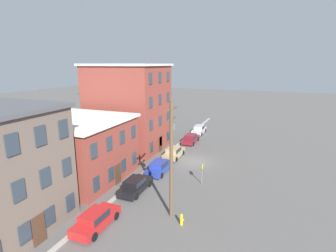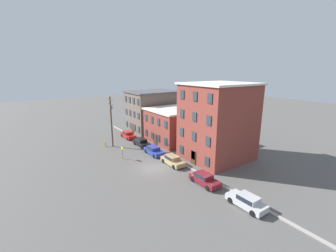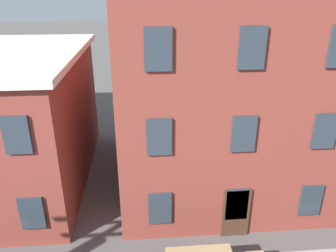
{
  "view_description": "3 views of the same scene",
  "coord_description": "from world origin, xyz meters",
  "px_view_note": "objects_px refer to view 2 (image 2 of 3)",
  "views": [
    {
      "loc": [
        -31.41,
        -8.55,
        12.54
      ],
      "look_at": [
        1.04,
        4.25,
        4.24
      ],
      "focal_mm": 28.0,
      "sensor_mm": 36.0,
      "label": 1
    },
    {
      "loc": [
        27.38,
        -15.91,
        14.53
      ],
      "look_at": [
        -1.47,
        3.71,
        5.77
      ],
      "focal_mm": 24.0,
      "sensor_mm": 36.0,
      "label": 2
    },
    {
      "loc": [
        -1.32,
        -4.52,
        9.47
      ],
      "look_at": [
        -0.75,
        2.13,
        6.64
      ],
      "focal_mm": 35.0,
      "sensor_mm": 36.0,
      "label": 3
    }
  ],
  "objects_px": {
    "car_tan": "(173,160)",
    "fire_hydrant": "(105,144)",
    "car_black": "(142,142)",
    "car_silver": "(247,201)",
    "car_maroon": "(204,178)",
    "car_red": "(128,135)",
    "utility_pole": "(111,119)",
    "caution_sign": "(122,150)",
    "car_blue": "(154,150)"
  },
  "relations": [
    {
      "from": "car_blue",
      "to": "car_tan",
      "type": "distance_m",
      "value": 5.45
    },
    {
      "from": "car_black",
      "to": "utility_pole",
      "type": "height_order",
      "value": "utility_pole"
    },
    {
      "from": "car_tan",
      "to": "fire_hydrant",
      "type": "xyz_separation_m",
      "value": [
        -14.3,
        -5.95,
        -0.27
      ]
    },
    {
      "from": "car_black",
      "to": "fire_hydrant",
      "type": "distance_m",
      "value": 7.08
    },
    {
      "from": "car_silver",
      "to": "car_red",
      "type": "bearing_deg",
      "value": 179.87
    },
    {
      "from": "car_black",
      "to": "fire_hydrant",
      "type": "relative_size",
      "value": 4.58
    },
    {
      "from": "car_silver",
      "to": "car_black",
      "type": "bearing_deg",
      "value": 179.88
    },
    {
      "from": "car_maroon",
      "to": "car_tan",
      "type": "bearing_deg",
      "value": 178.61
    },
    {
      "from": "car_tan",
      "to": "fire_hydrant",
      "type": "relative_size",
      "value": 4.58
    },
    {
      "from": "car_red",
      "to": "car_tan",
      "type": "distance_m",
      "value": 17.13
    },
    {
      "from": "car_silver",
      "to": "utility_pole",
      "type": "bearing_deg",
      "value": -169.93
    },
    {
      "from": "car_silver",
      "to": "fire_hydrant",
      "type": "relative_size",
      "value": 4.58
    },
    {
      "from": "car_black",
      "to": "car_blue",
      "type": "relative_size",
      "value": 1.0
    },
    {
      "from": "car_red",
      "to": "car_tan",
      "type": "xyz_separation_m",
      "value": [
        17.12,
        -0.17,
        0.0
      ]
    },
    {
      "from": "car_tan",
      "to": "car_maroon",
      "type": "height_order",
      "value": "same"
    },
    {
      "from": "car_red",
      "to": "car_tan",
      "type": "height_order",
      "value": "same"
    },
    {
      "from": "car_maroon",
      "to": "caution_sign",
      "type": "xyz_separation_m",
      "value": [
        -13.94,
        -5.45,
        0.85
      ]
    },
    {
      "from": "car_red",
      "to": "car_tan",
      "type": "relative_size",
      "value": 1.0
    },
    {
      "from": "car_tan",
      "to": "car_silver",
      "type": "height_order",
      "value": "same"
    },
    {
      "from": "car_black",
      "to": "car_tan",
      "type": "distance_m",
      "value": 10.72
    },
    {
      "from": "car_red",
      "to": "car_silver",
      "type": "relative_size",
      "value": 1.0
    },
    {
      "from": "car_red",
      "to": "caution_sign",
      "type": "height_order",
      "value": "caution_sign"
    },
    {
      "from": "utility_pole",
      "to": "fire_hydrant",
      "type": "distance_m",
      "value": 5.21
    },
    {
      "from": "car_red",
      "to": "car_maroon",
      "type": "bearing_deg",
      "value": -0.81
    },
    {
      "from": "car_maroon",
      "to": "car_silver",
      "type": "distance_m",
      "value": 6.4
    },
    {
      "from": "car_maroon",
      "to": "utility_pole",
      "type": "bearing_deg",
      "value": -167.65
    },
    {
      "from": "car_black",
      "to": "caution_sign",
      "type": "distance_m",
      "value": 7.18
    },
    {
      "from": "car_tan",
      "to": "utility_pole",
      "type": "height_order",
      "value": "utility_pole"
    },
    {
      "from": "caution_sign",
      "to": "utility_pole",
      "type": "height_order",
      "value": "utility_pole"
    },
    {
      "from": "car_black",
      "to": "car_maroon",
      "type": "xyz_separation_m",
      "value": [
        18.13,
        -0.33,
        0.0
      ]
    },
    {
      "from": "car_black",
      "to": "car_silver",
      "type": "xyz_separation_m",
      "value": [
        24.52,
        -0.05,
        0.0
      ]
    },
    {
      "from": "car_maroon",
      "to": "car_silver",
      "type": "height_order",
      "value": "same"
    },
    {
      "from": "car_red",
      "to": "fire_hydrant",
      "type": "height_order",
      "value": "car_red"
    },
    {
      "from": "car_silver",
      "to": "car_tan",
      "type": "bearing_deg",
      "value": -179.6
    },
    {
      "from": "car_red",
      "to": "car_maroon",
      "type": "relative_size",
      "value": 1.0
    },
    {
      "from": "car_red",
      "to": "utility_pole",
      "type": "bearing_deg",
      "value": -52.48
    },
    {
      "from": "car_tan",
      "to": "caution_sign",
      "type": "bearing_deg",
      "value": -139.23
    },
    {
      "from": "car_red",
      "to": "car_black",
      "type": "xyz_separation_m",
      "value": [
        6.41,
        -0.02,
        0.0
      ]
    },
    {
      "from": "car_tan",
      "to": "fire_hydrant",
      "type": "height_order",
      "value": "car_tan"
    },
    {
      "from": "caution_sign",
      "to": "car_blue",
      "type": "bearing_deg",
      "value": 78.75
    },
    {
      "from": "car_silver",
      "to": "fire_hydrant",
      "type": "distance_m",
      "value": 28.75
    },
    {
      "from": "car_black",
      "to": "car_red",
      "type": "bearing_deg",
      "value": 179.83
    },
    {
      "from": "car_maroon",
      "to": "fire_hydrant",
      "type": "xyz_separation_m",
      "value": [
        -21.71,
        -5.77,
        -0.27
      ]
    },
    {
      "from": "car_tan",
      "to": "car_blue",
      "type": "bearing_deg",
      "value": -177.82
    },
    {
      "from": "car_blue",
      "to": "fire_hydrant",
      "type": "xyz_separation_m",
      "value": [
        -8.85,
        -5.74,
        -0.27
      ]
    },
    {
      "from": "car_red",
      "to": "caution_sign",
      "type": "bearing_deg",
      "value": -28.66
    },
    {
      "from": "utility_pole",
      "to": "car_maroon",
      "type": "bearing_deg",
      "value": 12.35
    },
    {
      "from": "car_blue",
      "to": "caution_sign",
      "type": "xyz_separation_m",
      "value": [
        -1.08,
        -5.42,
        0.85
      ]
    },
    {
      "from": "car_black",
      "to": "car_blue",
      "type": "distance_m",
      "value": 5.28
    },
    {
      "from": "car_silver",
      "to": "utility_pole",
      "type": "xyz_separation_m",
      "value": [
        -27.17,
        -4.82,
        4.72
      ]
    }
  ]
}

